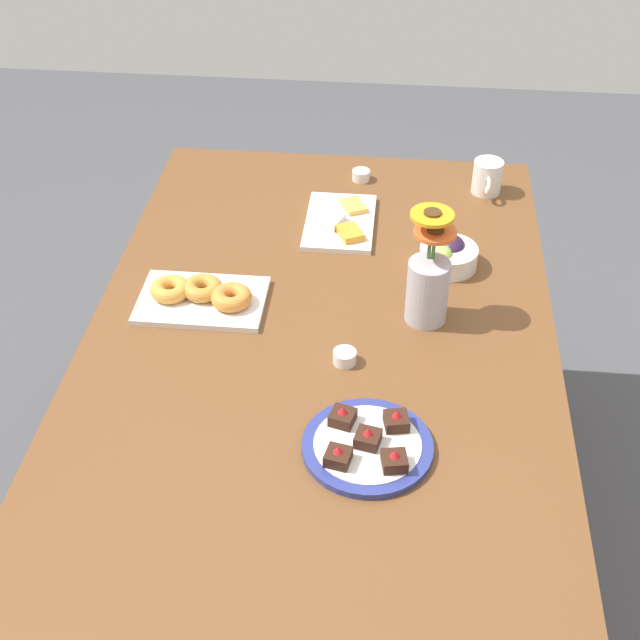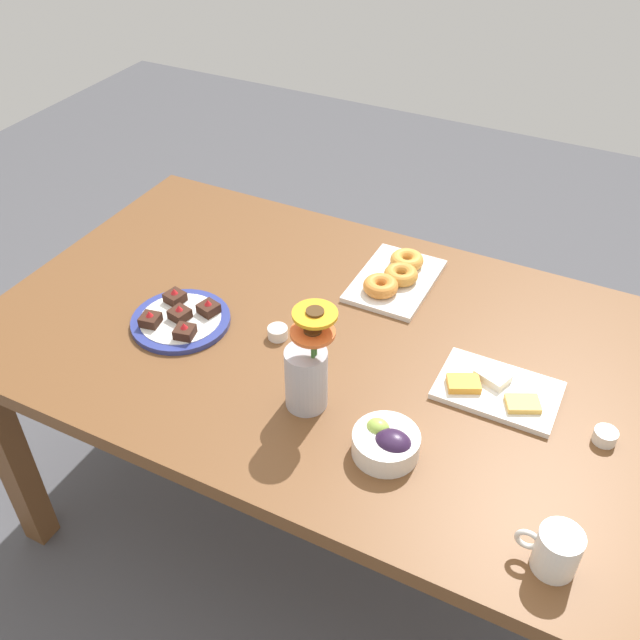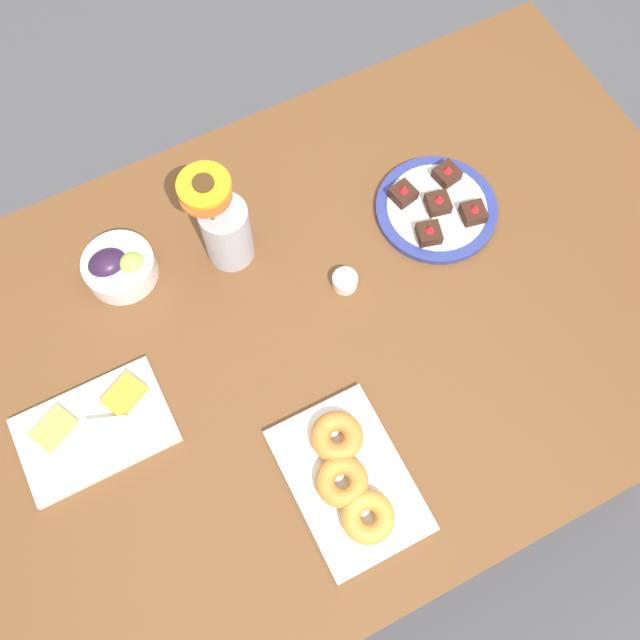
{
  "view_description": "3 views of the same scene",
  "coord_description": "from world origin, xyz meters",
  "px_view_note": "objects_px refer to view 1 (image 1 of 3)",
  "views": [
    {
      "loc": [
        1.45,
        0.15,
        1.94
      ],
      "look_at": [
        0.0,
        0.0,
        0.78
      ],
      "focal_mm": 50.0,
      "sensor_mm": 36.0,
      "label": 1
    },
    {
      "loc": [
        -0.59,
        1.17,
        1.84
      ],
      "look_at": [
        0.0,
        0.0,
        0.78
      ],
      "focal_mm": 40.0,
      "sensor_mm": 36.0,
      "label": 2
    },
    {
      "loc": [
        -0.23,
        -0.44,
        1.96
      ],
      "look_at": [
        0.0,
        0.0,
        0.78
      ],
      "focal_mm": 40.0,
      "sensor_mm": 36.0,
      "label": 3
    }
  ],
  "objects_px": {
    "grape_bowl": "(449,255)",
    "flower_vase": "(428,284)",
    "coffee_mug": "(487,177)",
    "jam_cup_berry": "(345,357)",
    "croissant_platter": "(202,296)",
    "dessert_plate": "(368,445)",
    "cheese_platter": "(341,222)",
    "jam_cup_honey": "(361,175)",
    "dining_table": "(320,365)"
  },
  "relations": [
    {
      "from": "jam_cup_honey",
      "to": "flower_vase",
      "type": "height_order",
      "value": "flower_vase"
    },
    {
      "from": "coffee_mug",
      "to": "croissant_platter",
      "type": "distance_m",
      "value": 0.85
    },
    {
      "from": "dining_table",
      "to": "grape_bowl",
      "type": "distance_m",
      "value": 0.41
    },
    {
      "from": "coffee_mug",
      "to": "cheese_platter",
      "type": "relative_size",
      "value": 0.43
    },
    {
      "from": "cheese_platter",
      "to": "flower_vase",
      "type": "relative_size",
      "value": 1.01
    },
    {
      "from": "coffee_mug",
      "to": "cheese_platter",
      "type": "bearing_deg",
      "value": -61.17
    },
    {
      "from": "dessert_plate",
      "to": "jam_cup_honey",
      "type": "bearing_deg",
      "value": -175.67
    },
    {
      "from": "coffee_mug",
      "to": "jam_cup_berry",
      "type": "height_order",
      "value": "coffee_mug"
    },
    {
      "from": "cheese_platter",
      "to": "croissant_platter",
      "type": "distance_m",
      "value": 0.45
    },
    {
      "from": "coffee_mug",
      "to": "croissant_platter",
      "type": "height_order",
      "value": "coffee_mug"
    },
    {
      "from": "jam_cup_berry",
      "to": "flower_vase",
      "type": "xyz_separation_m",
      "value": [
        -0.16,
        0.16,
        0.08
      ]
    },
    {
      "from": "coffee_mug",
      "to": "dining_table",
      "type": "bearing_deg",
      "value": -30.62
    },
    {
      "from": "flower_vase",
      "to": "grape_bowl",
      "type": "bearing_deg",
      "value": 165.81
    },
    {
      "from": "dining_table",
      "to": "jam_cup_honey",
      "type": "height_order",
      "value": "jam_cup_honey"
    },
    {
      "from": "cheese_platter",
      "to": "grape_bowl",
      "type": "bearing_deg",
      "value": 60.59
    },
    {
      "from": "flower_vase",
      "to": "coffee_mug",
      "type": "bearing_deg",
      "value": 164.37
    },
    {
      "from": "dining_table",
      "to": "flower_vase",
      "type": "bearing_deg",
      "value": 110.23
    },
    {
      "from": "dining_table",
      "to": "dessert_plate",
      "type": "height_order",
      "value": "dessert_plate"
    },
    {
      "from": "dining_table",
      "to": "grape_bowl",
      "type": "bearing_deg",
      "value": 136.23
    },
    {
      "from": "dining_table",
      "to": "jam_cup_berry",
      "type": "distance_m",
      "value": 0.14
    },
    {
      "from": "grape_bowl",
      "to": "jam_cup_berry",
      "type": "height_order",
      "value": "grape_bowl"
    },
    {
      "from": "dining_table",
      "to": "cheese_platter",
      "type": "relative_size",
      "value": 6.15
    },
    {
      "from": "coffee_mug",
      "to": "jam_cup_honey",
      "type": "distance_m",
      "value": 0.34
    },
    {
      "from": "croissant_platter",
      "to": "flower_vase",
      "type": "bearing_deg",
      "value": 89.63
    },
    {
      "from": "coffee_mug",
      "to": "jam_cup_berry",
      "type": "distance_m",
      "value": 0.79
    },
    {
      "from": "jam_cup_honey",
      "to": "flower_vase",
      "type": "distance_m",
      "value": 0.62
    },
    {
      "from": "coffee_mug",
      "to": "flower_vase",
      "type": "height_order",
      "value": "flower_vase"
    },
    {
      "from": "cheese_platter",
      "to": "jam_cup_honey",
      "type": "height_order",
      "value": "cheese_platter"
    },
    {
      "from": "grape_bowl",
      "to": "jam_cup_honey",
      "type": "distance_m",
      "value": 0.45
    },
    {
      "from": "grape_bowl",
      "to": "flower_vase",
      "type": "height_order",
      "value": "flower_vase"
    },
    {
      "from": "jam_cup_honey",
      "to": "dessert_plate",
      "type": "bearing_deg",
      "value": 4.33
    },
    {
      "from": "dining_table",
      "to": "jam_cup_honey",
      "type": "bearing_deg",
      "value": 176.19
    },
    {
      "from": "grape_bowl",
      "to": "jam_cup_berry",
      "type": "bearing_deg",
      "value": -30.19
    },
    {
      "from": "jam_cup_honey",
      "to": "coffee_mug",
      "type": "bearing_deg",
      "value": 84.51
    },
    {
      "from": "croissant_platter",
      "to": "jam_cup_berry",
      "type": "height_order",
      "value": "croissant_platter"
    },
    {
      "from": "dessert_plate",
      "to": "grape_bowl",
      "type": "bearing_deg",
      "value": 165.77
    },
    {
      "from": "coffee_mug",
      "to": "flower_vase",
      "type": "distance_m",
      "value": 0.58
    },
    {
      "from": "croissant_platter",
      "to": "dessert_plate",
      "type": "distance_m",
      "value": 0.56
    },
    {
      "from": "grape_bowl",
      "to": "cheese_platter",
      "type": "distance_m",
      "value": 0.3
    },
    {
      "from": "coffee_mug",
      "to": "croissant_platter",
      "type": "relative_size",
      "value": 0.4
    },
    {
      "from": "croissant_platter",
      "to": "jam_cup_berry",
      "type": "distance_m",
      "value": 0.37
    },
    {
      "from": "croissant_platter",
      "to": "jam_cup_berry",
      "type": "relative_size",
      "value": 5.83
    },
    {
      "from": "coffee_mug",
      "to": "flower_vase",
      "type": "bearing_deg",
      "value": -15.63
    },
    {
      "from": "cheese_platter",
      "to": "dessert_plate",
      "type": "xyz_separation_m",
      "value": [
        0.75,
        0.11,
        0.0
      ]
    },
    {
      "from": "jam_cup_honey",
      "to": "flower_vase",
      "type": "relative_size",
      "value": 0.19
    },
    {
      "from": "grape_bowl",
      "to": "croissant_platter",
      "type": "xyz_separation_m",
      "value": [
        0.2,
        -0.54,
        -0.01
      ]
    },
    {
      "from": "dessert_plate",
      "to": "coffee_mug",
      "type": "bearing_deg",
      "value": 164.95
    },
    {
      "from": "coffee_mug",
      "to": "cheese_platter",
      "type": "height_order",
      "value": "coffee_mug"
    },
    {
      "from": "coffee_mug",
      "to": "grape_bowl",
      "type": "distance_m",
      "value": 0.37
    },
    {
      "from": "cheese_platter",
      "to": "jam_cup_berry",
      "type": "distance_m",
      "value": 0.52
    }
  ]
}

